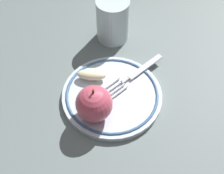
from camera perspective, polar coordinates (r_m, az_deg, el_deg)
ground_plane at (r=0.62m, az=1.84°, el=-1.12°), size 2.00×2.00×0.00m
plate at (r=0.61m, az=0.00°, el=-1.53°), size 0.20×0.20×0.01m
apple_red_whole at (r=0.55m, az=-3.28°, el=-3.07°), size 0.07×0.07×0.08m
apple_slice_front at (r=0.62m, az=-3.75°, el=2.27°), size 0.06×0.03×0.02m
fork at (r=0.63m, az=4.07°, el=2.24°), size 0.11×0.15×0.00m
drinking_glass at (r=0.69m, az=0.12°, el=12.17°), size 0.07×0.07×0.10m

